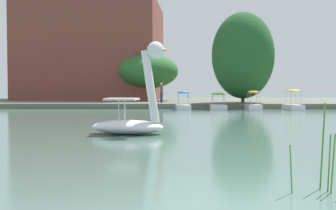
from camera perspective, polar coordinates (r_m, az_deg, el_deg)
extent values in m
plane|color=#47665B|center=(6.69, 6.32, -13.15)|extent=(456.71, 456.71, 0.00)
cube|color=#5B6051|center=(46.24, 2.23, 0.42)|extent=(125.68, 21.80, 0.43)
ellipsoid|color=white|center=(16.48, -5.39, -2.92)|extent=(2.93, 1.73, 0.55)
cylinder|color=white|center=(16.21, -2.36, 2.43)|extent=(0.74, 0.40, 2.76)
sphere|color=white|center=(16.23, -1.67, 7.28)|extent=(0.72, 0.72, 0.64)
cone|color=yellow|center=(16.19, -0.77, 7.30)|extent=(0.49, 0.41, 0.35)
cube|color=white|center=(16.47, -6.15, 0.79)|extent=(1.31, 1.12, 0.08)
cylinder|color=silver|center=(16.06, -6.55, -0.67)|extent=(0.04, 0.04, 0.79)
cylinder|color=silver|center=(16.91, -5.76, -0.52)|extent=(0.04, 0.04, 0.79)
cube|color=white|center=(34.05, 2.03, -0.31)|extent=(1.22, 1.91, 0.40)
ellipsoid|color=blue|center=(34.01, 2.03, 1.70)|extent=(1.06, 1.23, 0.20)
cylinder|color=#B7B7BF|center=(34.46, 1.32, 0.88)|extent=(0.04, 0.04, 0.99)
cylinder|color=#B7B7BF|center=(34.52, 2.63, 0.88)|extent=(0.04, 0.04, 0.99)
cylinder|color=#B7B7BF|center=(33.53, 1.42, 0.84)|extent=(0.04, 0.04, 0.99)
cylinder|color=#B7B7BF|center=(33.59, 2.76, 0.84)|extent=(0.04, 0.04, 0.99)
cube|color=white|center=(34.30, 6.65, -0.31)|extent=(1.26, 2.02, 0.39)
ellipsoid|color=#8CCC38|center=(34.27, 6.66, 1.48)|extent=(1.14, 1.02, 0.20)
cylinder|color=#B7B7BF|center=(34.65, 5.84, 0.77)|extent=(0.04, 0.04, 0.88)
cylinder|color=#B7B7BF|center=(34.73, 7.34, 0.77)|extent=(0.04, 0.04, 0.88)
cylinder|color=#B7B7BF|center=(33.84, 5.95, 0.73)|extent=(0.04, 0.04, 0.88)
cylinder|color=#B7B7BF|center=(33.92, 7.48, 0.73)|extent=(0.04, 0.04, 0.88)
cube|color=white|center=(34.53, 11.23, -0.29)|extent=(1.10, 2.02, 0.43)
ellipsoid|color=orange|center=(34.49, 11.25, 1.70)|extent=(0.90, 1.16, 0.20)
cylinder|color=#B7B7BF|center=(34.88, 10.54, 0.91)|extent=(0.04, 0.04, 0.98)
cylinder|color=#B7B7BF|center=(35.02, 11.63, 0.91)|extent=(0.04, 0.04, 0.98)
cylinder|color=#B7B7BF|center=(33.99, 10.84, 0.87)|extent=(0.04, 0.04, 0.98)
cylinder|color=#B7B7BF|center=(34.13, 11.96, 0.87)|extent=(0.04, 0.04, 0.98)
cube|color=white|center=(35.26, 16.25, -0.29)|extent=(1.34, 2.20, 0.42)
ellipsoid|color=yellow|center=(35.23, 16.27, 1.83)|extent=(1.14, 1.42, 0.20)
cylinder|color=#B7B7BF|center=(35.58, 15.36, 0.96)|extent=(0.04, 0.04, 1.09)
cylinder|color=#B7B7BF|center=(35.87, 16.54, 0.96)|extent=(0.04, 0.04, 1.09)
cylinder|color=#B7B7BF|center=(34.61, 15.98, 0.92)|extent=(0.04, 0.04, 1.09)
cylinder|color=#B7B7BF|center=(34.90, 17.18, 0.92)|extent=(0.04, 0.04, 1.09)
cylinder|color=#4C3823|center=(43.70, -2.64, 2.08)|extent=(0.41, 0.41, 2.27)
ellipsoid|color=#2D662D|center=(43.73, -2.65, 4.51)|extent=(8.53, 8.49, 3.49)
cylinder|color=#4C3823|center=(38.57, 9.89, 3.00)|extent=(0.29, 0.29, 3.62)
ellipsoid|color=#235628|center=(38.67, 9.92, 6.50)|extent=(7.16, 6.89, 7.61)
cube|color=#23283D|center=(37.81, -0.88, 0.98)|extent=(0.20, 0.20, 0.88)
cube|color=#4C4C51|center=(37.80, -0.88, 2.13)|extent=(0.22, 0.22, 0.65)
sphere|color=tan|center=(37.80, -0.88, 2.80)|extent=(0.23, 0.23, 0.23)
cube|color=silver|center=(47.75, -14.25, 1.83)|extent=(5.00, 2.47, 1.95)
cube|color=black|center=(47.74, -14.25, 2.30)|extent=(4.63, 2.45, 0.54)
cube|color=brown|center=(50.41, -9.69, 6.96)|extent=(15.28, 13.71, 10.85)
cylinder|color=#4C7F33|center=(7.91, 20.58, -7.17)|extent=(0.03, 0.11, 1.00)
cylinder|color=#4C7F33|center=(8.07, 19.80, -5.11)|extent=(0.11, 0.08, 1.52)
cylinder|color=#4C7F33|center=(7.82, 21.02, -7.24)|extent=(0.08, 0.04, 1.01)
cylinder|color=#4C7F33|center=(7.58, 15.98, -8.17)|extent=(0.09, 0.11, 0.83)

